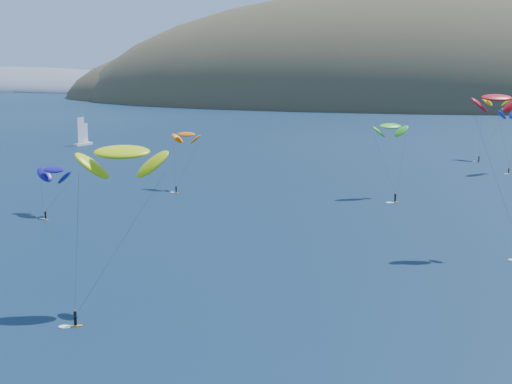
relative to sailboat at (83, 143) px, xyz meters
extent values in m
ellipsoid|color=#3D3526|center=(133.52, 348.04, -13.59)|extent=(600.00, 300.00, 210.00)
ellipsoid|color=#3D3526|center=(-26.48, 378.04, -8.19)|extent=(340.00, 240.00, 120.00)
ellipsoid|color=slate|center=(-366.48, 548.04, -4.59)|extent=(400.00, 240.00, 60.00)
ellipsoid|color=slate|center=(-226.48, 508.04, -3.63)|extent=(240.00, 180.00, 44.00)
cube|color=white|center=(0.00, -0.02, -0.59)|extent=(4.64, 8.78, 1.02)
cylinder|color=white|center=(0.00, 0.55, 5.36)|extent=(0.16, 0.16, 11.89)
cube|color=orange|center=(69.21, -89.30, -0.95)|extent=(1.38, 0.62, 0.07)
cylinder|color=black|center=(69.21, -89.30, -0.11)|extent=(0.31, 0.31, 1.42)
sphere|color=#8C6047|center=(69.21, -89.30, 0.71)|extent=(0.24, 0.24, 0.24)
ellipsoid|color=#FF6B00|center=(69.40, -81.31, 12.76)|extent=(8.09, 4.86, 4.23)
cube|color=orange|center=(87.11, -178.12, -0.94)|extent=(1.61, 1.06, 0.09)
cylinder|color=black|center=(87.11, -178.12, 0.04)|extent=(0.37, 0.37, 1.67)
sphere|color=#8C6047|center=(87.11, -178.12, 1.01)|extent=(0.28, 0.28, 0.28)
ellipsoid|color=#BDD80C|center=(89.80, -168.51, 19.40)|extent=(12.29, 9.32, 6.22)
cube|color=orange|center=(122.50, -89.81, -0.94)|extent=(1.68, 1.27, 0.09)
cylinder|color=black|center=(122.50, -89.81, 0.10)|extent=(0.39, 0.39, 1.78)
sphere|color=#8C6047|center=(122.50, -89.81, 1.14)|extent=(0.30, 0.30, 0.30)
ellipsoid|color=green|center=(120.55, -81.06, 15.82)|extent=(9.43, 7.85, 4.80)
cube|color=orange|center=(153.10, -38.69, -0.95)|extent=(1.14, 1.24, 0.07)
cylinder|color=black|center=(153.10, -38.69, -0.13)|extent=(0.31, 0.31, 1.40)
sphere|color=#8C6047|center=(153.10, -38.69, 0.68)|extent=(0.23, 0.23, 0.23)
ellipsoid|color=#192ABA|center=(152.33, -35.24, 17.22)|extent=(8.68, 9.17, 4.82)
ellipsoid|color=red|center=(139.61, -128.50, 25.01)|extent=(8.96, 6.18, 4.56)
cube|color=orange|center=(53.14, -124.28, -0.95)|extent=(1.46, 0.92, 0.08)
cylinder|color=black|center=(53.14, -124.28, -0.06)|extent=(0.33, 0.33, 1.50)
sphere|color=#8C6047|center=(53.14, -124.28, 0.81)|extent=(0.25, 0.25, 0.25)
ellipsoid|color=navy|center=(52.23, -118.16, 8.52)|extent=(10.28, 7.63, 5.21)
cube|color=orange|center=(146.61, -14.64, -0.94)|extent=(1.58, 0.98, 0.08)
cylinder|color=black|center=(146.61, -14.64, 0.02)|extent=(0.36, 0.36, 1.64)
sphere|color=#8C6047|center=(146.61, -14.64, 0.97)|extent=(0.27, 0.27, 0.27)
ellipsoid|color=#F0B307|center=(152.08, -4.53, 19.32)|extent=(10.12, 7.39, 5.13)
camera|label=1|loc=(127.08, -253.87, 30.84)|focal=50.00mm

